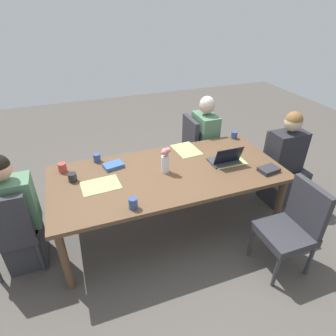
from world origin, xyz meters
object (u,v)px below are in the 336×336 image
Objects in this scene: coffee_mug_centre_right at (97,158)px; book_red_cover at (269,170)px; person_near_left_mid at (204,144)px; coffee_mug_near_left at (133,203)px; person_head_right_left_far at (17,219)px; flower_vase at (165,158)px; person_head_left_left_near at (283,164)px; coffee_mug_far_left at (72,177)px; laptop_head_left_left_near at (225,159)px; chair_head_right_left_far at (10,229)px; chair_far_right_near at (293,224)px; chair_near_left_mid at (197,145)px; coffee_mug_centre_left at (234,135)px; dining_table at (168,177)px; book_blue_cover at (113,165)px; coffee_mug_near_right at (62,168)px; chair_head_left_left_near at (283,163)px.

book_red_cover is (-1.63, 0.81, -0.02)m from coffee_mug_centre_right.
person_near_left_mid reaches higher than coffee_mug_near_left.
person_head_right_left_far is 1.49m from flower_vase.
person_head_left_left_near is 2.43m from coffee_mug_far_left.
person_near_left_mid is 3.73× the size of laptop_head_left_left_near.
person_near_left_mid is at bearing -159.59° from chair_head_right_left_far.
person_head_left_left_near is 5.97× the size of book_red_cover.
chair_far_right_near is at bearing 73.42° from book_red_cover.
person_head_right_left_far reaches higher than chair_near_left_mid.
chair_far_right_near reaches higher than coffee_mug_centre_left.
coffee_mug_centre_left is (-2.60, -0.54, 0.27)m from chair_head_right_left_far.
dining_table is 26.89× the size of coffee_mug_centre_left.
person_head_right_left_far is 13.04× the size of coffee_mug_centre_right.
coffee_mug_near_left is at bearing 100.93° from coffee_mug_centre_right.
chair_near_left_mid is at bearing -157.40° from coffee_mug_far_left.
book_blue_cover is (1.99, -0.32, 0.22)m from person_head_left_left_near.
coffee_mug_near_right is at bearing -9.19° from person_head_left_left_near.
coffee_mug_centre_left is 1.02× the size of coffee_mug_far_left.
chair_far_right_near is 2.12m from coffee_mug_far_left.
chair_far_right_near reaches higher than coffee_mug_near_right.
book_red_cover is at bearing -176.29° from coffee_mug_near_left.
person_head_right_left_far is at bearing 10.43° from coffee_mug_centre_left.
person_head_right_left_far reaches higher than book_red_cover.
person_head_left_left_near is 1.33× the size of chair_near_left_mid.
coffee_mug_far_left is at bearing 20.03° from person_near_left_mid.
chair_near_left_mid is 1.85m from coffee_mug_near_right.
person_head_left_left_near is at bearing -154.26° from book_red_cover.
laptop_head_left_left_near is (0.11, 0.90, 0.27)m from chair_near_left_mid.
person_near_left_mid is 1.33× the size of chair_head_right_left_far.
coffee_mug_far_left is (2.41, -0.19, 0.24)m from person_head_left_left_near.
chair_head_right_left_far is at bearing 2.58° from dining_table.
book_blue_cover is at bearing -15.84° from laptop_head_left_left_near.
dining_table is at bearing 23.90° from coffee_mug_centre_left.
person_near_left_mid reaches higher than coffee_mug_near_right.
chair_head_left_left_near is 4.50× the size of book_red_cover.
chair_head_left_left_near is 3.18× the size of flower_vase.
chair_far_right_near is 3.18× the size of flower_vase.
dining_table is at bearing -0.87° from person_head_left_left_near.
book_red_cover is (0.09, 0.82, -0.02)m from coffee_mug_centre_left.
person_near_left_mid is 13.04× the size of coffee_mug_centre_right.
book_blue_cover is (2.05, -0.24, 0.24)m from chair_head_left_left_near.
chair_head_left_left_near is 4.50× the size of book_blue_cover.
coffee_mug_far_left is at bearing -7.28° from laptop_head_left_left_near.
coffee_mug_far_left is at bearing 22.60° from chair_near_left_mid.
dining_table is 1.99× the size of person_near_left_mid.
coffee_mug_centre_left is at bearing -102.88° from book_red_cover.
chair_head_left_left_near is 1.00× the size of chair_near_left_mid.
coffee_mug_near_right is 1.11× the size of coffee_mug_centre_left.
coffee_mug_near_right is at bearing -26.85° from book_red_cover.
chair_head_left_left_near is 2.08m from book_blue_cover.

